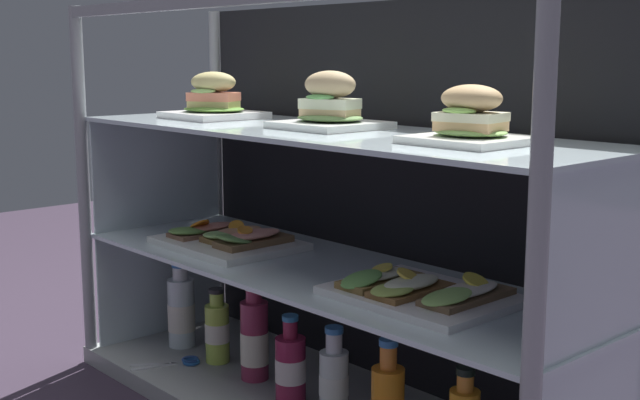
# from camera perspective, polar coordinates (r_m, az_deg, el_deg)

# --- Properties ---
(case_frame) EXTENTS (1.40, 0.45, 0.94)m
(case_frame) POSITION_cam_1_polar(r_m,az_deg,el_deg) (1.89, 3.08, 0.61)
(case_frame) COLOR gray
(case_frame) RESTS_ON ground
(riser_lower_tier) EXTENTS (1.33, 0.39, 0.30)m
(riser_lower_tier) POSITION_cam_1_polar(r_m,az_deg,el_deg) (1.88, -0.00, -9.46)
(riser_lower_tier) COLOR silver
(riser_lower_tier) RESTS_ON case_base_deck
(shelf_lower_glass) EXTENTS (1.35, 0.41, 0.01)m
(shelf_lower_glass) POSITION_cam_1_polar(r_m,az_deg,el_deg) (1.83, -0.00, -4.87)
(shelf_lower_glass) COLOR silver
(shelf_lower_glass) RESTS_ON riser_lower_tier
(riser_upper_tier) EXTENTS (1.33, 0.39, 0.30)m
(riser_upper_tier) POSITION_cam_1_polar(r_m,az_deg,el_deg) (1.80, -0.00, -0.16)
(riser_upper_tier) COLOR silver
(riser_upper_tier) RESTS_ON shelf_lower_glass
(shelf_upper_glass) EXTENTS (1.35, 0.41, 0.01)m
(shelf_upper_glass) POSITION_cam_1_polar(r_m,az_deg,el_deg) (1.78, -0.00, 4.70)
(shelf_upper_glass) COLOR silver
(shelf_upper_glass) RESTS_ON riser_upper_tier
(plated_roll_sandwich_near_left_corner) EXTENTS (0.21, 0.21, 0.12)m
(plated_roll_sandwich_near_left_corner) POSITION_cam_1_polar(r_m,az_deg,el_deg) (2.10, -7.29, 6.59)
(plated_roll_sandwich_near_left_corner) COLOR white
(plated_roll_sandwich_near_left_corner) RESTS_ON shelf_upper_glass
(plated_roll_sandwich_left_of_center) EXTENTS (0.20, 0.20, 0.12)m
(plated_roll_sandwich_left_of_center) POSITION_cam_1_polar(r_m,az_deg,el_deg) (1.80, 0.64, 6.26)
(plated_roll_sandwich_left_of_center) COLOR white
(plated_roll_sandwich_left_of_center) RESTS_ON shelf_upper_glass
(plated_roll_sandwich_mid_left) EXTENTS (0.20, 0.20, 0.11)m
(plated_roll_sandwich_mid_left) POSITION_cam_1_polar(r_m,az_deg,el_deg) (1.51, 10.34, 5.27)
(plated_roll_sandwich_mid_left) COLOR white
(plated_roll_sandwich_mid_left) RESTS_ON shelf_upper_glass
(open_sandwich_tray_far_right) EXTENTS (0.34, 0.26, 0.06)m
(open_sandwich_tray_far_right) POSITION_cam_1_polar(r_m,az_deg,el_deg) (2.04, -6.24, -2.65)
(open_sandwich_tray_far_right) COLOR white
(open_sandwich_tray_far_right) RESTS_ON shelf_lower_glass
(open_sandwich_tray_mid_right) EXTENTS (0.34, 0.26, 0.06)m
(open_sandwich_tray_mid_right) POSITION_cam_1_polar(r_m,az_deg,el_deg) (1.61, 6.79, -6.19)
(open_sandwich_tray_mid_right) COLOR white
(open_sandwich_tray_mid_right) RESTS_ON shelf_lower_glass
(juice_bottle_front_left_end) EXTENTS (0.07, 0.07, 0.23)m
(juice_bottle_front_left_end) POSITION_cam_1_polar(r_m,az_deg,el_deg) (2.28, -9.47, -7.53)
(juice_bottle_front_left_end) COLOR white
(juice_bottle_front_left_end) RESTS_ON case_base_deck
(juice_bottle_tucked_behind) EXTENTS (0.06, 0.06, 0.19)m
(juice_bottle_tucked_behind) POSITION_cam_1_polar(r_m,az_deg,el_deg) (2.16, -7.05, -8.86)
(juice_bottle_tucked_behind) COLOR #BADB4E
(juice_bottle_tucked_behind) RESTS_ON case_base_deck
(juice_bottle_back_center) EXTENTS (0.07, 0.07, 0.24)m
(juice_bottle_back_center) POSITION_cam_1_polar(r_m,az_deg,el_deg) (2.03, -4.51, -9.51)
(juice_bottle_back_center) COLOR #8E2B49
(juice_bottle_back_center) RESTS_ON case_base_deck
(juice_bottle_near_post) EXTENTS (0.07, 0.07, 0.20)m
(juice_bottle_near_post) POSITION_cam_1_polar(r_m,az_deg,el_deg) (1.91, -2.03, -11.36)
(juice_bottle_near_post) COLOR #9A2347
(juice_bottle_near_post) RESTS_ON case_base_deck
(juice_bottle_back_right) EXTENTS (0.06, 0.06, 0.21)m
(juice_bottle_back_right) POSITION_cam_1_polar(r_m,az_deg,el_deg) (1.81, 0.96, -12.38)
(juice_bottle_back_right) COLOR white
(juice_bottle_back_right) RESTS_ON case_base_deck
(kitchen_scissors) EXTENTS (0.12, 0.18, 0.01)m
(kitchen_scissors) POSITION_cam_1_polar(r_m,az_deg,el_deg) (2.18, -9.41, -10.87)
(kitchen_scissors) COLOR silver
(kitchen_scissors) RESTS_ON case_base_deck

